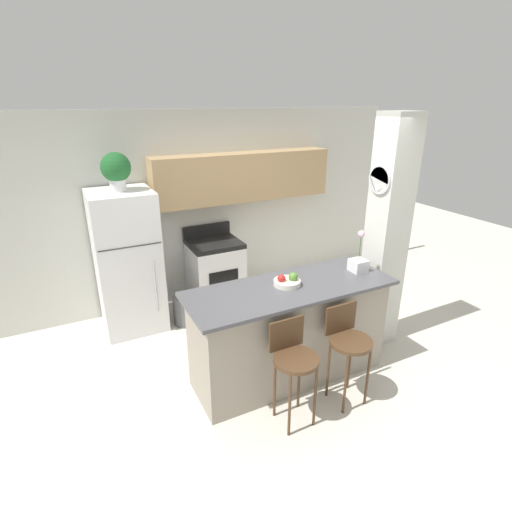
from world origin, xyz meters
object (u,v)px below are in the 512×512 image
Objects in this scene: stove_range at (215,273)px; potted_plant_on_fridge at (116,169)px; bar_stool_left at (293,358)px; refrigerator at (128,262)px; orchid_vase at (359,262)px; bar_stool_right at (348,341)px; fruit_bowl at (287,281)px; trash_bin at (185,310)px.

potted_plant_on_fridge is (-1.13, -0.07, 1.48)m from stove_range.
bar_stool_left is (-0.20, -2.32, 0.16)m from stove_range.
refrigerator is at bearing 112.48° from bar_stool_left.
stove_range is at bearing 116.53° from orchid_vase.
orchid_vase is at bearing 45.63° from bar_stool_right.
bar_stool_left is 2.76m from potted_plant_on_fridge.
orchid_vase is at bearing -40.37° from refrigerator.
potted_plant_on_fridge is (-0.93, 2.25, 1.32)m from bar_stool_left.
fruit_bowl is at bearing -87.61° from stove_range.
potted_plant_on_fridge is at bearing 156.09° from trash_bin.
bar_stool_right is 2.21× the size of potted_plant_on_fridge.
fruit_bowl is (-0.82, 0.04, -0.06)m from orchid_vase.
bar_stool_right is (0.57, 0.00, 0.00)m from bar_stool_left.
potted_plant_on_fridge reaches higher than bar_stool_left.
potted_plant_on_fridge is at bearing 112.48° from bar_stool_left.
orchid_vase is at bearing -40.37° from potted_plant_on_fridge.
stove_range is 2.45× the size of orchid_vase.
fruit_bowl is at bearing -54.36° from potted_plant_on_fridge.
potted_plant_on_fridge is at bearing 139.63° from orchid_vase.
fruit_bowl is 0.68× the size of trash_bin.
bar_stool_right is at bearing -56.20° from potted_plant_on_fridge.
fruit_bowl is at bearing 64.67° from bar_stool_left.
potted_plant_on_fridge is (-1.50, 2.25, 1.32)m from bar_stool_right.
stove_range is (1.13, 0.07, -0.39)m from refrigerator.
potted_plant_on_fridge reaches higher than orchid_vase.
stove_range is at bearing 3.57° from potted_plant_on_fridge.
potted_plant_on_fridge reaches higher than refrigerator.
fruit_bowl is at bearing -66.22° from trash_bin.
trash_bin is at bearing 115.00° from bar_stool_right.
orchid_vase reaches higher than fruit_bowl.
orchid_vase is (2.02, -1.72, -0.84)m from potted_plant_on_fridge.
fruit_bowl is 1.77m from trash_bin.
fruit_bowl is at bearing -54.36° from refrigerator.
trash_bin is at bearing 134.65° from orchid_vase.
fruit_bowl reaches higher than trash_bin.
trash_bin is at bearing -23.91° from potted_plant_on_fridge.
orchid_vase is at bearing 25.85° from bar_stool_left.
stove_range is at bearing 30.49° from trash_bin.
orchid_vase is 1.69× the size of fruit_bowl.
potted_plant_on_fridge is at bearing 116.37° from refrigerator.
refrigerator is 1.59× the size of stove_range.
stove_range is 1.84m from fruit_bowl.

